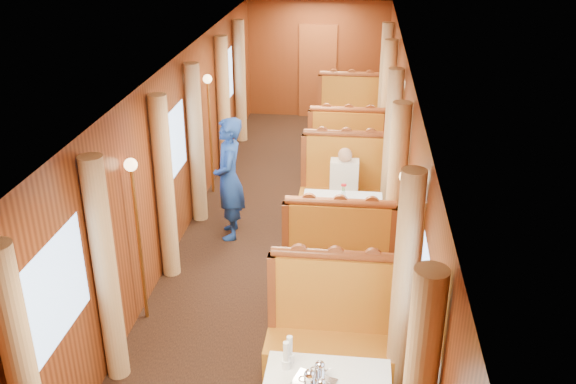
# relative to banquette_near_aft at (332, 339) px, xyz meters

# --- Properties ---
(floor) EXTENTS (3.00, 12.00, 0.01)m
(floor) POSITION_rel_banquette_near_aft_xyz_m (-0.75, 2.49, -0.42)
(floor) COLOR black
(floor) RESTS_ON ground
(ceiling) EXTENTS (3.00, 12.00, 0.01)m
(ceiling) POSITION_rel_banquette_near_aft_xyz_m (-0.75, 2.49, 2.08)
(ceiling) COLOR silver
(ceiling) RESTS_ON wall_left
(wall_far) EXTENTS (3.00, 0.01, 2.50)m
(wall_far) POSITION_rel_banquette_near_aft_xyz_m (-0.75, 8.49, 0.83)
(wall_far) COLOR brown
(wall_far) RESTS_ON floor
(wall_left) EXTENTS (0.01, 12.00, 2.50)m
(wall_left) POSITION_rel_banquette_near_aft_xyz_m (-2.25, 2.49, 0.83)
(wall_left) COLOR brown
(wall_left) RESTS_ON floor
(wall_right) EXTENTS (0.01, 12.00, 2.50)m
(wall_right) POSITION_rel_banquette_near_aft_xyz_m (0.75, 2.49, 0.83)
(wall_right) COLOR brown
(wall_right) RESTS_ON floor
(doorway_far) EXTENTS (0.80, 0.04, 2.00)m
(doorway_far) POSITION_rel_banquette_near_aft_xyz_m (-0.75, 8.46, 0.58)
(doorway_far) COLOR brown
(doorway_far) RESTS_ON floor
(banquette_near_aft) EXTENTS (1.30, 0.55, 1.34)m
(banquette_near_aft) POSITION_rel_banquette_near_aft_xyz_m (0.00, 0.00, 0.00)
(banquette_near_aft) COLOR #AC4A13
(banquette_near_aft) RESTS_ON floor
(table_mid) EXTENTS (1.05, 0.72, 0.75)m
(table_mid) POSITION_rel_banquette_near_aft_xyz_m (0.00, 2.49, -0.05)
(table_mid) COLOR white
(table_mid) RESTS_ON floor
(banquette_mid_fwd) EXTENTS (1.30, 0.55, 1.34)m
(banquette_mid_fwd) POSITION_rel_banquette_near_aft_xyz_m (0.00, 1.47, 0.00)
(banquette_mid_fwd) COLOR #AC4A13
(banquette_mid_fwd) RESTS_ON floor
(banquette_mid_aft) EXTENTS (1.30, 0.55, 1.34)m
(banquette_mid_aft) POSITION_rel_banquette_near_aft_xyz_m (0.00, 3.50, 0.00)
(banquette_mid_aft) COLOR #AC4A13
(banquette_mid_aft) RESTS_ON floor
(table_far) EXTENTS (1.05, 0.72, 0.75)m
(table_far) POSITION_rel_banquette_near_aft_xyz_m (0.00, 5.99, -0.05)
(table_far) COLOR white
(table_far) RESTS_ON floor
(banquette_far_fwd) EXTENTS (1.30, 0.55, 1.34)m
(banquette_far_fwd) POSITION_rel_banquette_near_aft_xyz_m (0.00, 4.97, 0.00)
(banquette_far_fwd) COLOR #AC4A13
(banquette_far_fwd) RESTS_ON floor
(banquette_far_aft) EXTENTS (1.30, 0.55, 1.34)m
(banquette_far_aft) POSITION_rel_banquette_near_aft_xyz_m (0.00, 7.00, 0.00)
(banquette_far_aft) COLOR #AC4A13
(banquette_far_aft) RESTS_ON floor
(tea_tray) EXTENTS (0.40, 0.35, 0.01)m
(tea_tray) POSITION_rel_banquette_near_aft_xyz_m (-0.11, -1.04, 0.33)
(tea_tray) COLOR silver
(tea_tray) RESTS_ON table_near
(teapot_left) EXTENTS (0.17, 0.13, 0.13)m
(teapot_left) POSITION_rel_banquette_near_aft_xyz_m (-0.14, -1.08, 0.39)
(teapot_left) COLOR silver
(teapot_left) RESTS_ON tea_tray
(teapot_back) EXTENTS (0.15, 0.12, 0.12)m
(teapot_back) POSITION_rel_banquette_near_aft_xyz_m (-0.07, -0.95, 0.39)
(teapot_back) COLOR silver
(teapot_back) RESTS_ON tea_tray
(cup_inboard) EXTENTS (0.08, 0.08, 0.26)m
(cup_inboard) POSITION_rel_banquette_near_aft_xyz_m (-0.36, -0.86, 0.43)
(cup_inboard) COLOR white
(cup_inboard) RESTS_ON table_near
(cup_outboard) EXTENTS (0.08, 0.08, 0.26)m
(cup_outboard) POSITION_rel_banquette_near_aft_xyz_m (-0.34, -0.78, 0.43)
(cup_outboard) COLOR white
(cup_outboard) RESTS_ON table_near
(rose_vase_mid) EXTENTS (0.06, 0.06, 0.36)m
(rose_vase_mid) POSITION_rel_banquette_near_aft_xyz_m (0.01, 2.51, 0.50)
(rose_vase_mid) COLOR silver
(rose_vase_mid) RESTS_ON table_mid
(rose_vase_far) EXTENTS (0.06, 0.06, 0.36)m
(rose_vase_far) POSITION_rel_banquette_near_aft_xyz_m (0.02, 5.96, 0.50)
(rose_vase_far) COLOR silver
(rose_vase_far) RESTS_ON table_far
(window_left_near) EXTENTS (0.01, 1.20, 0.90)m
(window_left_near) POSITION_rel_banquette_near_aft_xyz_m (-2.24, -1.01, 1.03)
(window_left_near) COLOR #89ADDB
(window_left_near) RESTS_ON wall_left
(curtain_left_near_b) EXTENTS (0.22, 0.22, 2.35)m
(curtain_left_near_b) POSITION_rel_banquette_near_aft_xyz_m (-2.13, -0.23, 0.75)
(curtain_left_near_b) COLOR tan
(curtain_left_near_b) RESTS_ON floor
(window_right_near) EXTENTS (0.01, 1.20, 0.90)m
(window_right_near) POSITION_rel_banquette_near_aft_xyz_m (0.74, -1.01, 1.03)
(window_right_near) COLOR #89ADDB
(window_right_near) RESTS_ON wall_right
(curtain_right_near_b) EXTENTS (0.22, 0.22, 2.35)m
(curtain_right_near_b) POSITION_rel_banquette_near_aft_xyz_m (0.63, -0.23, 0.75)
(curtain_right_near_b) COLOR tan
(curtain_right_near_b) RESTS_ON floor
(window_left_mid) EXTENTS (0.01, 1.20, 0.90)m
(window_left_mid) POSITION_rel_banquette_near_aft_xyz_m (-2.24, 2.49, 1.03)
(window_left_mid) COLOR #89ADDB
(window_left_mid) RESTS_ON wall_left
(curtain_left_mid_a) EXTENTS (0.22, 0.22, 2.35)m
(curtain_left_mid_a) POSITION_rel_banquette_near_aft_xyz_m (-2.13, 1.71, 0.75)
(curtain_left_mid_a) COLOR tan
(curtain_left_mid_a) RESTS_ON floor
(curtain_left_mid_b) EXTENTS (0.22, 0.22, 2.35)m
(curtain_left_mid_b) POSITION_rel_banquette_near_aft_xyz_m (-2.13, 3.27, 0.75)
(curtain_left_mid_b) COLOR tan
(curtain_left_mid_b) RESTS_ON floor
(window_right_mid) EXTENTS (0.01, 1.20, 0.90)m
(window_right_mid) POSITION_rel_banquette_near_aft_xyz_m (0.74, 2.49, 1.03)
(window_right_mid) COLOR #89ADDB
(window_right_mid) RESTS_ON wall_right
(curtain_right_mid_a) EXTENTS (0.22, 0.22, 2.35)m
(curtain_right_mid_a) POSITION_rel_banquette_near_aft_xyz_m (0.63, 1.71, 0.75)
(curtain_right_mid_a) COLOR tan
(curtain_right_mid_a) RESTS_ON floor
(curtain_right_mid_b) EXTENTS (0.22, 0.22, 2.35)m
(curtain_right_mid_b) POSITION_rel_banquette_near_aft_xyz_m (0.63, 3.27, 0.75)
(curtain_right_mid_b) COLOR tan
(curtain_right_mid_b) RESTS_ON floor
(window_left_far) EXTENTS (0.01, 1.20, 0.90)m
(window_left_far) POSITION_rel_banquette_near_aft_xyz_m (-2.24, 5.99, 1.03)
(window_left_far) COLOR #89ADDB
(window_left_far) RESTS_ON wall_left
(curtain_left_far_a) EXTENTS (0.22, 0.22, 2.35)m
(curtain_left_far_a) POSITION_rel_banquette_near_aft_xyz_m (-2.13, 5.21, 0.75)
(curtain_left_far_a) COLOR tan
(curtain_left_far_a) RESTS_ON floor
(curtain_left_far_b) EXTENTS (0.22, 0.22, 2.35)m
(curtain_left_far_b) POSITION_rel_banquette_near_aft_xyz_m (-2.13, 6.77, 0.75)
(curtain_left_far_b) COLOR tan
(curtain_left_far_b) RESTS_ON floor
(window_right_far) EXTENTS (0.01, 1.20, 0.90)m
(window_right_far) POSITION_rel_banquette_near_aft_xyz_m (0.74, 5.99, 1.03)
(window_right_far) COLOR #89ADDB
(window_right_far) RESTS_ON wall_right
(curtain_right_far_a) EXTENTS (0.22, 0.22, 2.35)m
(curtain_right_far_a) POSITION_rel_banquette_near_aft_xyz_m (0.63, 5.21, 0.75)
(curtain_right_far_a) COLOR tan
(curtain_right_far_a) RESTS_ON floor
(curtain_right_far_b) EXTENTS (0.22, 0.22, 2.35)m
(curtain_right_far_b) POSITION_rel_banquette_near_aft_xyz_m (0.63, 6.77, 0.75)
(curtain_right_far_b) COLOR tan
(curtain_right_far_b) RESTS_ON floor
(sconce_left_fore) EXTENTS (0.14, 0.14, 1.95)m
(sconce_left_fore) POSITION_rel_banquette_near_aft_xyz_m (-2.15, 0.74, 0.96)
(sconce_left_fore) COLOR #BF8C3F
(sconce_left_fore) RESTS_ON floor
(sconce_right_fore) EXTENTS (0.14, 0.14, 1.95)m
(sconce_right_fore) POSITION_rel_banquette_near_aft_xyz_m (0.65, 0.74, 0.96)
(sconce_right_fore) COLOR #BF8C3F
(sconce_right_fore) RESTS_ON floor
(sconce_left_aft) EXTENTS (0.14, 0.14, 1.95)m
(sconce_left_aft) POSITION_rel_banquette_near_aft_xyz_m (-2.15, 4.24, 0.96)
(sconce_left_aft) COLOR #BF8C3F
(sconce_left_aft) RESTS_ON floor
(sconce_right_aft) EXTENTS (0.14, 0.14, 1.95)m
(sconce_right_aft) POSITION_rel_banquette_near_aft_xyz_m (0.65, 4.24, 0.96)
(sconce_right_aft) COLOR #BF8C3F
(sconce_right_aft) RESTS_ON floor
(steward) EXTENTS (0.53, 0.70, 1.74)m
(steward) POSITION_rel_banquette_near_aft_xyz_m (-1.57, 2.79, 0.45)
(steward) COLOR navy
(steward) RESTS_ON floor
(passenger) EXTENTS (0.40, 0.44, 0.76)m
(passenger) POSITION_rel_banquette_near_aft_xyz_m (-0.00, 3.22, 0.32)
(passenger) COLOR beige
(passenger) RESTS_ON banquette_mid_aft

